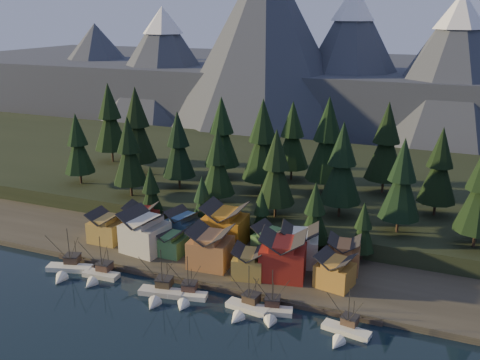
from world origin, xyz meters
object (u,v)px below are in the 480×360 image
at_px(boat_5, 271,307).
at_px(house_back_1, 184,225).
at_px(house_back_0, 141,219).
at_px(boat_0, 67,264).
at_px(house_front_1, 145,231).
at_px(boat_2, 159,288).
at_px(house_front_0, 107,226).
at_px(boat_4, 245,303).
at_px(boat_6, 345,327).
at_px(boat_3, 186,291).
at_px(boat_1, 98,270).

distance_m(boat_5, house_back_1, 40.59).
bearing_deg(house_back_0, boat_0, -115.58).
height_order(house_back_0, house_back_1, house_back_0).
bearing_deg(house_front_1, boat_5, -12.06).
bearing_deg(house_back_0, house_front_1, -63.23).
height_order(boat_2, boat_5, boat_2).
bearing_deg(house_front_1, house_back_1, 65.73).
distance_m(house_front_0, house_front_1, 12.65).
xyz_separation_m(boat_4, house_front_1, (-33.26, 15.06, 4.90)).
bearing_deg(boat_2, boat_6, -8.19).
relative_size(boat_5, house_back_1, 1.18).
bearing_deg(boat_4, boat_3, -171.92).
height_order(boat_0, boat_6, boat_0).
xyz_separation_m(boat_4, boat_5, (5.48, 0.84, -0.03)).
bearing_deg(boat_1, boat_0, 178.69).
bearing_deg(house_front_1, boat_4, -16.26).
xyz_separation_m(boat_1, boat_6, (57.71, -0.81, -0.32)).
distance_m(boat_6, house_back_1, 54.28).
relative_size(boat_0, boat_1, 1.07).
bearing_deg(boat_4, house_front_1, 162.80).
bearing_deg(boat_6, boat_5, -175.49).
bearing_deg(boat_3, house_front_1, 130.15).
bearing_deg(boat_1, house_back_1, 64.83).
distance_m(house_front_0, house_back_1, 20.25).
relative_size(boat_3, house_back_1, 1.19).
xyz_separation_m(boat_5, house_back_1, (-32.75, 23.67, 3.79)).
bearing_deg(house_back_1, boat_4, -28.31).
bearing_deg(boat_4, boat_2, -168.60).
relative_size(boat_3, boat_4, 0.97).
distance_m(boat_2, boat_5, 25.08).
bearing_deg(boat_5, boat_0, 167.07).
distance_m(boat_0, house_back_0, 24.34).
relative_size(house_front_1, house_back_0, 1.22).
height_order(boat_1, boat_2, boat_2).
height_order(boat_4, house_back_0, house_back_0).
distance_m(boat_5, boat_6, 15.35).
bearing_deg(boat_5, house_front_0, 149.40).
xyz_separation_m(house_front_0, house_back_0, (6.27, 6.94, 0.34)).
xyz_separation_m(boat_5, house_back_0, (-45.00, 22.42, 4.03)).
bearing_deg(boat_6, boat_1, -171.52).
bearing_deg(boat_5, boat_1, 166.83).
bearing_deg(boat_6, house_back_1, 161.84).
relative_size(house_front_1, house_back_1, 1.26).
xyz_separation_m(boat_0, boat_5, (51.22, 0.78, -0.06)).
xyz_separation_m(boat_4, house_back_0, (-39.52, 23.26, 4.00)).
bearing_deg(boat_4, boat_1, -173.42).
bearing_deg(boat_1, boat_4, -3.92).
bearing_deg(boat_1, boat_6, -4.15).
xyz_separation_m(boat_1, house_back_0, (-2.58, 22.89, 3.89)).
distance_m(boat_1, boat_2, 17.54).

